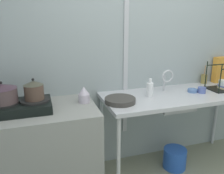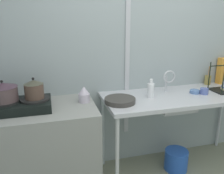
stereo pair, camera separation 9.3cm
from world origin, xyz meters
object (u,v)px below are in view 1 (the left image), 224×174
Objects in this scene: frying_pan at (120,100)px; bottle_by_sink at (150,89)px; pot_on_right_burner at (34,90)px; small_bowl_on_drainboard at (192,91)px; bucket_on_floor at (175,158)px; sink_basin at (173,102)px; utensil_jar at (204,79)px; pot_on_left_burner at (2,93)px; faucet at (167,77)px; stove at (20,106)px; percolator at (84,95)px; cereal_box at (220,70)px; cup_by_rack at (202,90)px.

bottle_by_sink is at bearing 12.21° from frying_pan.
pot_on_right_burner is 1.83× the size of small_bowl_on_drainboard.
small_bowl_on_drainboard is at bearing 11.93° from bucket_on_floor.
pot_on_right_burner reaches higher than bucket_on_floor.
frying_pan is 0.86m from small_bowl_on_drainboard.
frying_pan is 2.87× the size of small_bowl_on_drainboard.
bottle_by_sink is (-0.26, 0.05, 0.15)m from sink_basin.
utensil_jar is 0.85× the size of bucket_on_floor.
pot_on_left_burner reaches higher than bottle_by_sink.
pot_on_right_burner is 1.12m from bottle_by_sink.
frying_pan is at bearing -164.57° from faucet.
sink_basin is at bearing -1.15° from stove.
stove is 1.76m from small_bowl_on_drainboard.
utensil_jar is (1.54, 0.21, -0.02)m from percolator.
cereal_box is at bearing -0.73° from utensil_jar.
sink_basin is (1.63, -0.03, -0.25)m from pot_on_left_burner.
frying_pan is 1.05m from bucket_on_floor.
bucket_on_floor is at bearing -1.02° from pot_on_left_burner.
pot_on_left_burner is 0.66× the size of sink_basin.
pot_on_right_burner is at bearing 178.56° from cup_by_rack.
stove is at bearing -172.72° from utensil_jar.
cup_by_rack is at bearing -2.82° from bucket_on_floor.
pot_on_right_burner is at bearing 178.80° from bucket_on_floor.
cup_by_rack is 0.39× the size of utensil_jar.
frying_pan reaches higher than bucket_on_floor.
pot_on_left_burner is at bearing 178.94° from sink_basin.
utensil_jar is at bearing 15.04° from frying_pan.
sink_basin is 3.59× the size of small_bowl_on_drainboard.
pot_on_right_burner is 0.46m from percolator.
cereal_box is (2.21, 0.27, -0.02)m from pot_on_right_burner.
pot_on_right_burner is 1.21× the size of percolator.
faucet is at bearing -171.49° from cereal_box.
small_bowl_on_drainboard is (1.63, 0.01, -0.16)m from pot_on_right_burner.
percolator is at bearing 5.53° from stove.
frying_pan is at bearing -18.91° from percolator.
pot_on_left_burner is 2.47m from cereal_box.
stove is at bearing 178.66° from cup_by_rack.
faucet reaches higher than utensil_jar.
cereal_box reaches higher than utensil_jar.
pot_on_left_burner is 2.87× the size of cup_by_rack.
frying_pan is at bearing -175.77° from small_bowl_on_drainboard.
bottle_by_sink is at bearing -3.13° from percolator.
frying_pan is at bearing -4.19° from pot_on_right_burner.
pot_on_right_burner is 2.22× the size of cup_by_rack.
frying_pan is 1.14× the size of bucket_on_floor.
bucket_on_floor is (1.58, -0.03, -0.81)m from stove.
pot_on_right_burner is at bearing -172.27° from utensil_jar.
sink_basin is at bearing -1.26° from pot_on_right_burner.
pot_on_right_burner is 0.86× the size of utensil_jar.
cup_by_rack is (0.94, 0.01, 0.01)m from frying_pan.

